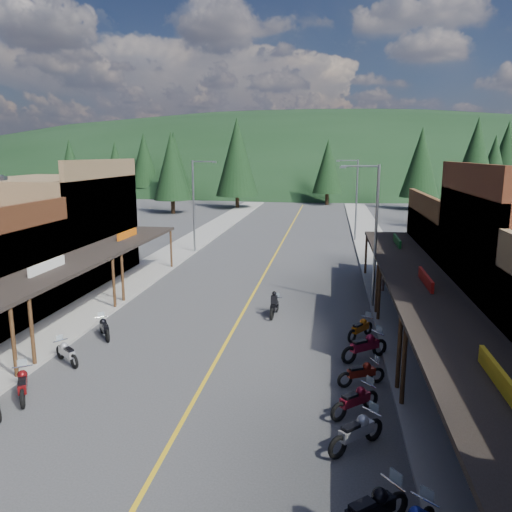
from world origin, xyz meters
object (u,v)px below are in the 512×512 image
at_px(streetlight_2, 373,230).
at_px(pine_4, 421,162).
at_px(shop_east_3, 483,256).
at_px(pine_8, 116,175).
at_px(pine_9, 493,172).
at_px(bike_east_9, 361,327).
at_px(streetlight_1, 195,202).
at_px(pine_0, 71,166).
at_px(pine_1, 174,161).
at_px(bike_west_8, 104,327).
at_px(bike_east_8, 365,345).
at_px(pine_7, 144,160).
at_px(pedestrian_east_a, 476,454).
at_px(bike_east_7, 361,372).
at_px(rider_on_bike, 274,306).
at_px(pine_2, 237,157).
at_px(shop_west_3, 56,230).
at_px(pine_10, 172,166).
at_px(streetlight_3, 355,196).
at_px(pine_3, 328,166).
at_px(bike_east_6, 355,399).
at_px(pine_11, 475,166).
at_px(pine_5, 506,157).
at_px(pedestrian_east_b, 384,276).
at_px(bike_east_4, 371,509).
at_px(bike_west_6, 23,383).
at_px(bike_east_5, 357,430).
at_px(bike_west_7, 67,352).

xyz_separation_m(streetlight_2, pine_4, (11.05, 52.00, 2.78)).
xyz_separation_m(shop_east_3, pine_8, (-35.75, 28.70, 3.44)).
distance_m(streetlight_2, pine_9, 40.78).
bearing_deg(pine_9, bike_east_9, -113.01).
height_order(streetlight_1, pine_0, pine_0).
xyz_separation_m(pine_1, bike_west_8, (18.18, -68.67, -6.70)).
bearing_deg(bike_west_8, bike_east_8, -40.12).
distance_m(pine_7, pedestrian_east_a, 93.10).
xyz_separation_m(bike_east_7, rider_on_bike, (-4.14, 7.62, 0.04)).
distance_m(streetlight_1, pine_0, 51.93).
xyz_separation_m(pine_2, pedestrian_east_a, (18.43, -65.63, -6.92)).
distance_m(shop_west_3, pine_10, 39.07).
distance_m(streetlight_3, pine_9, 22.79).
relative_size(pine_4, bike_east_7, 6.59).
bearing_deg(streetlight_1, bike_east_7, -61.73).
bearing_deg(pine_3, pine_10, -143.97).
height_order(shop_west_3, bike_east_7, shop_west_3).
xyz_separation_m(pine_2, bike_east_6, (15.58, -62.18, -7.41)).
height_order(pine_11, rider_on_bike, pine_11).
distance_m(pine_8, bike_east_7, 50.66).
distance_m(shop_west_3, pine_5, 77.38).
bearing_deg(streetlight_1, pine_8, 129.90).
bearing_deg(pine_2, pine_8, -123.69).
distance_m(bike_east_7, pedestrian_east_b, 13.41).
bearing_deg(pine_1, pine_0, -153.43).
bearing_deg(pine_11, rider_on_bike, -119.43).
distance_m(streetlight_3, bike_east_7, 32.18).
xyz_separation_m(bike_east_8, pedestrian_east_b, (1.86, 10.81, 0.40)).
height_order(pine_2, bike_east_8, pine_2).
xyz_separation_m(pine_4, pine_7, (-50.00, 16.00, 0.00)).
xyz_separation_m(pine_10, bike_east_8, (24.19, -49.50, -6.12)).
xyz_separation_m(pine_2, pine_11, (30.00, -20.00, -0.80)).
height_order(pine_0, bike_east_4, pine_0).
xyz_separation_m(bike_west_6, rider_on_bike, (7.81, 10.46, -0.01)).
distance_m(pine_7, pedestrian_east_b, 76.34).
height_order(pine_3, pedestrian_east_b, pine_3).
xyz_separation_m(pedestrian_east_a, pedestrian_east_b, (-0.38, 18.94, -0.00)).
xyz_separation_m(shop_west_3, pine_11, (33.78, 26.70, 3.67)).
bearing_deg(rider_on_bike, pine_1, 116.84).
xyz_separation_m(pine_3, pine_5, (30.00, 6.00, 1.51)).
bearing_deg(bike_east_6, pine_1, 159.80).
xyz_separation_m(pine_1, bike_east_5, (29.53, -76.18, -6.62)).
height_order(shop_east_3, streetlight_3, streetlight_3).
relative_size(streetlight_2, bike_west_7, 4.27).
bearing_deg(bike_west_8, pine_10, 67.89).
relative_size(pine_3, pedestrian_east_a, 5.96).
height_order(pine_1, bike_west_6, pine_1).
xyz_separation_m(bike_east_5, bike_east_7, (0.38, 4.26, -0.08)).
relative_size(streetlight_1, streetlight_3, 1.00).
bearing_deg(bike_west_8, pine_0, 83.24).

